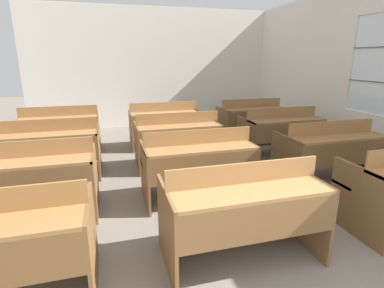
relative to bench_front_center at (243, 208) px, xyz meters
name	(u,v)px	position (x,y,z in m)	size (l,w,h in m)	color
wall_back	(154,68)	(0.15, 5.72, 0.98)	(6.12, 0.06, 2.92)	white
wall_right_with_window	(364,74)	(3.18, 2.15, 0.97)	(0.06, 7.19, 2.92)	white
bench_front_center	(243,208)	(0.00, 0.00, 0.00)	(1.33, 0.73, 0.88)	brown
bench_second_left	(30,178)	(-1.89, 1.23, 0.00)	(1.33, 0.73, 0.88)	brown
bench_second_center	(198,162)	(-0.02, 1.23, 0.00)	(1.33, 0.73, 0.88)	brown
bench_second_right	(329,150)	(1.86, 1.22, 0.00)	(1.33, 0.73, 0.88)	brown
bench_third_left	(51,147)	(-1.87, 2.42, 0.00)	(1.33, 0.73, 0.88)	brown
bench_third_center	(178,137)	(0.00, 2.45, 0.00)	(1.33, 0.73, 0.88)	brown
bench_third_right	(281,130)	(1.86, 2.45, 0.00)	(1.33, 0.73, 0.88)	brown
bench_back_left	(61,128)	(-1.90, 3.65, 0.00)	(1.33, 0.73, 0.88)	brown
bench_back_center	(164,122)	(0.01, 3.65, 0.00)	(1.33, 0.73, 0.88)	brown
bench_back_right	(251,118)	(1.88, 3.64, 0.00)	(1.33, 0.73, 0.88)	brown
wastepaper_bin	(276,123)	(2.88, 4.28, -0.31)	(0.23, 0.23, 0.34)	#474C51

